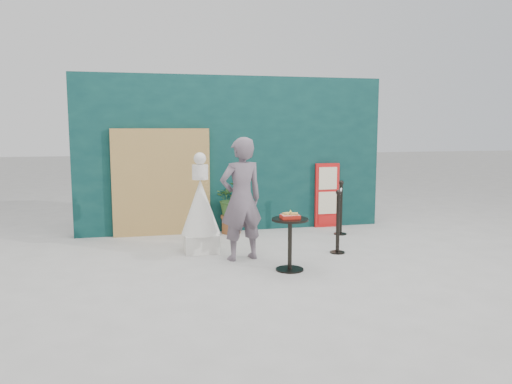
% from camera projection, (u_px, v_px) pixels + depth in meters
% --- Properties ---
extents(ground, '(60.00, 60.00, 0.00)m').
position_uv_depth(ground, '(276.00, 274.00, 6.91)').
color(ground, '#ADAAA5').
rests_on(ground, ground).
extents(back_wall, '(6.00, 0.30, 3.00)m').
position_uv_depth(back_wall, '(233.00, 154.00, 9.76)').
color(back_wall, '#0A2C2D').
rests_on(back_wall, ground).
extents(bamboo_fence, '(1.80, 0.08, 2.00)m').
position_uv_depth(bamboo_fence, '(162.00, 182.00, 9.30)').
color(bamboo_fence, tan).
rests_on(bamboo_fence, ground).
extents(woman, '(0.77, 0.59, 1.88)m').
position_uv_depth(woman, '(241.00, 199.00, 7.58)').
color(woman, '#655662').
rests_on(woman, ground).
extents(menu_board, '(0.50, 0.07, 1.30)m').
position_uv_depth(menu_board, '(327.00, 195.00, 10.11)').
color(menu_board, red).
rests_on(menu_board, ground).
extents(statue, '(0.63, 0.63, 1.62)m').
position_uv_depth(statue, '(201.00, 211.00, 8.11)').
color(statue, silver).
rests_on(statue, ground).
extents(cafe_table, '(0.52, 0.52, 0.75)m').
position_uv_depth(cafe_table, '(290.00, 236.00, 7.06)').
color(cafe_table, black).
rests_on(cafe_table, ground).
extents(food_basket, '(0.26, 0.19, 0.11)m').
position_uv_depth(food_basket, '(290.00, 216.00, 7.02)').
color(food_basket, red).
rests_on(food_basket, cafe_table).
extents(planter, '(0.59, 0.51, 1.00)m').
position_uv_depth(planter, '(231.00, 203.00, 9.51)').
color(planter, brown).
rests_on(planter, ground).
extents(stanchion_barrier, '(0.84, 1.54, 1.03)m').
position_uv_depth(stanchion_barrier, '(339.00, 215.00, 8.72)').
color(stanchion_barrier, black).
rests_on(stanchion_barrier, ground).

